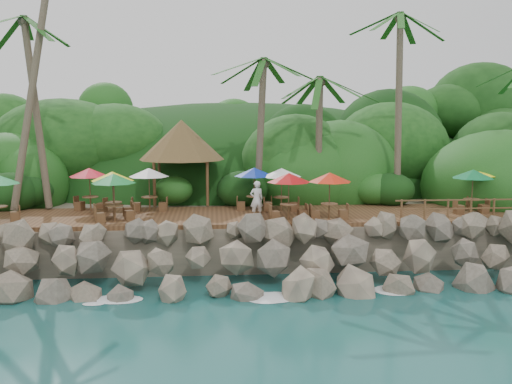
{
  "coord_description": "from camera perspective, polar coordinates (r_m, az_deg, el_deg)",
  "views": [
    {
      "loc": [
        -2.12,
        -20.35,
        7.04
      ],
      "look_at": [
        0.0,
        6.0,
        3.4
      ],
      "focal_mm": 38.26,
      "sensor_mm": 36.0,
      "label": 1
    }
  ],
  "objects": [
    {
      "name": "railing",
      "position": [
        27.11,
        21.56,
        -1.48
      ],
      "size": [
        7.2,
        0.1,
        1.0
      ],
      "color": "brown",
      "rests_on": "terrace"
    },
    {
      "name": "foam_line",
      "position": [
        21.91,
        1.22,
        -10.82
      ],
      "size": [
        25.2,
        0.8,
        0.06
      ],
      "color": "white",
      "rests_on": "ground"
    },
    {
      "name": "ground",
      "position": [
        21.63,
        1.3,
        -11.15
      ],
      "size": [
        140.0,
        140.0,
        0.0
      ],
      "primitive_type": "plane",
      "color": "#19514F",
      "rests_on": "ground"
    },
    {
      "name": "waiter",
      "position": [
        25.73,
        0.06,
        -0.78
      ],
      "size": [
        0.71,
        0.54,
        1.76
      ],
      "primitive_type": "imported",
      "rotation": [
        0.0,
        0.0,
        3.34
      ],
      "color": "white",
      "rests_on": "terrace"
    },
    {
      "name": "seawall",
      "position": [
        23.21,
        0.8,
        -6.86
      ],
      "size": [
        29.0,
        4.0,
        2.3
      ],
      "primitive_type": null,
      "color": "gray",
      "rests_on": "ground"
    },
    {
      "name": "jungle_foliage",
      "position": [
        36.1,
        -1.15,
        -3.4
      ],
      "size": [
        44.0,
        16.0,
        12.0
      ],
      "primitive_type": null,
      "color": "#143811",
      "rests_on": "ground"
    },
    {
      "name": "land_base",
      "position": [
        36.9,
        -1.24,
        -1.5
      ],
      "size": [
        32.0,
        25.2,
        2.1
      ],
      "primitive_type": "cube",
      "color": "gray",
      "rests_on": "ground"
    },
    {
      "name": "palapa",
      "position": [
        30.45,
        -7.78,
        5.41
      ],
      "size": [
        4.68,
        4.68,
        4.6
      ],
      "color": "brown",
      "rests_on": "ground"
    },
    {
      "name": "terrace",
      "position": [
        26.87,
        0.0,
        -2.54
      ],
      "size": [
        26.0,
        5.0,
        0.2
      ],
      "primitive_type": "cube",
      "color": "brown",
      "rests_on": "land_base"
    },
    {
      "name": "jungle_hill",
      "position": [
        44.46,
        -1.81,
        -1.27
      ],
      "size": [
        44.8,
        28.0,
        15.4
      ],
      "primitive_type": "ellipsoid",
      "color": "#143811",
      "rests_on": "ground"
    },
    {
      "name": "palms",
      "position": [
        29.58,
        1.32,
        16.88
      ],
      "size": [
        32.46,
        6.66,
        15.46
      ],
      "color": "brown",
      "rests_on": "ground"
    },
    {
      "name": "dining_clusters",
      "position": [
        26.41,
        -2.02,
        1.49
      ],
      "size": [
        25.63,
        5.23,
        2.19
      ],
      "color": "brown",
      "rests_on": "terrace"
    }
  ]
}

